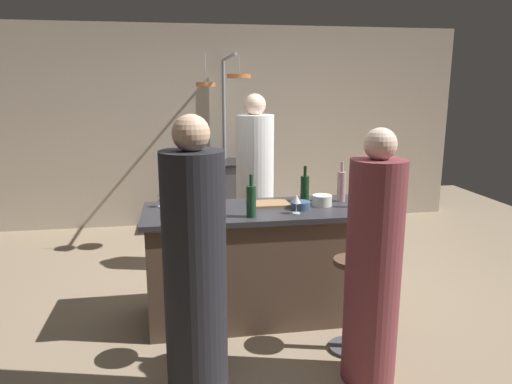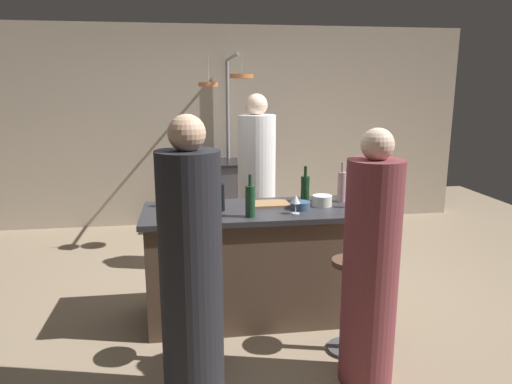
% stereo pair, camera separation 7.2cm
% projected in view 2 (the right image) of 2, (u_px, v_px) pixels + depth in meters
% --- Properties ---
extents(ground_plane, '(9.00, 9.00, 0.00)m').
position_uv_depth(ground_plane, '(259.00, 314.00, 3.90)').
color(ground_plane, gray).
extents(back_wall, '(6.40, 0.16, 2.60)m').
position_uv_depth(back_wall, '(227.00, 127.00, 6.37)').
color(back_wall, '#BCAD99').
rests_on(back_wall, ground_plane).
extents(kitchen_island, '(1.80, 0.72, 0.90)m').
position_uv_depth(kitchen_island, '(259.00, 263.00, 3.80)').
color(kitchen_island, brown).
rests_on(kitchen_island, ground_plane).
extents(stove_range, '(0.80, 0.64, 0.89)m').
position_uv_depth(stove_range, '(230.00, 195.00, 6.17)').
color(stove_range, '#47474C').
rests_on(stove_range, ground_plane).
extents(chef, '(0.37, 0.37, 1.76)m').
position_uv_depth(chef, '(257.00, 190.00, 4.74)').
color(chef, white).
rests_on(chef, ground_plane).
extents(bar_stool_right, '(0.28, 0.28, 0.68)m').
position_uv_depth(bar_stool_right, '(349.00, 301.00, 3.30)').
color(bar_stool_right, '#4C4C51').
rests_on(bar_stool_right, ground_plane).
extents(guest_right, '(0.34, 0.34, 1.61)m').
position_uv_depth(guest_right, '(370.00, 270.00, 2.89)').
color(guest_right, brown).
rests_on(guest_right, ground_plane).
extents(bar_stool_left, '(0.28, 0.28, 0.68)m').
position_uv_depth(bar_stool_left, '(199.00, 311.00, 3.15)').
color(bar_stool_left, '#4C4C51').
rests_on(bar_stool_left, ground_plane).
extents(guest_left, '(0.36, 0.36, 1.69)m').
position_uv_depth(guest_left, '(191.00, 276.00, 2.69)').
color(guest_left, black).
rests_on(guest_left, ground_plane).
extents(overhead_pot_rack, '(0.58, 1.36, 2.17)m').
position_uv_depth(overhead_pot_rack, '(229.00, 105.00, 5.54)').
color(overhead_pot_rack, gray).
rests_on(overhead_pot_rack, ground_plane).
extents(cutting_board, '(0.32, 0.22, 0.02)m').
position_uv_depth(cutting_board, '(269.00, 204.00, 3.82)').
color(cutting_board, '#997047').
rests_on(cutting_board, kitchen_island).
extents(pepper_mill, '(0.05, 0.05, 0.21)m').
position_uv_depth(pepper_mill, '(361.00, 195.00, 3.71)').
color(pepper_mill, '#382319').
rests_on(pepper_mill, kitchen_island).
extents(wine_bottle_white, '(0.07, 0.07, 0.33)m').
position_uv_depth(wine_bottle_white, '(209.00, 196.00, 3.57)').
color(wine_bottle_white, gray).
rests_on(wine_bottle_white, kitchen_island).
extents(wine_bottle_red, '(0.07, 0.07, 0.29)m').
position_uv_depth(wine_bottle_red, '(305.00, 188.00, 3.92)').
color(wine_bottle_red, '#143319').
rests_on(wine_bottle_red, kitchen_island).
extents(wine_bottle_green, '(0.07, 0.07, 0.32)m').
position_uv_depth(wine_bottle_green, '(250.00, 201.00, 3.45)').
color(wine_bottle_green, '#193D23').
rests_on(wine_bottle_green, kitchen_island).
extents(wine_bottle_rose, '(0.07, 0.07, 0.33)m').
position_uv_depth(wine_bottle_rose, '(342.00, 186.00, 3.90)').
color(wine_bottle_rose, '#B78C8E').
rests_on(wine_bottle_rose, kitchen_island).
extents(wine_bottle_dark, '(0.07, 0.07, 0.29)m').
position_uv_depth(wine_bottle_dark, '(220.00, 196.00, 3.62)').
color(wine_bottle_dark, black).
rests_on(wine_bottle_dark, kitchen_island).
extents(wine_glass_near_right_guest, '(0.07, 0.07, 0.15)m').
position_uv_depth(wine_glass_near_right_guest, '(182.00, 193.00, 3.78)').
color(wine_glass_near_right_guest, silver).
rests_on(wine_glass_near_right_guest, kitchen_island).
extents(wine_glass_near_left_guest, '(0.07, 0.07, 0.15)m').
position_uv_depth(wine_glass_near_left_guest, '(161.00, 194.00, 3.75)').
color(wine_glass_near_left_guest, silver).
rests_on(wine_glass_near_left_guest, kitchen_island).
extents(wine_glass_by_chef, '(0.07, 0.07, 0.15)m').
position_uv_depth(wine_glass_by_chef, '(296.00, 200.00, 3.53)').
color(wine_glass_by_chef, silver).
rests_on(wine_glass_by_chef, kitchen_island).
extents(mixing_bowl_ceramic, '(0.16, 0.16, 0.08)m').
position_uv_depth(mixing_bowl_ceramic, '(322.00, 201.00, 3.78)').
color(mixing_bowl_ceramic, silver).
rests_on(mixing_bowl_ceramic, kitchen_island).
extents(mixing_bowl_blue, '(0.15, 0.15, 0.06)m').
position_uv_depth(mixing_bowl_blue, '(300.00, 205.00, 3.68)').
color(mixing_bowl_blue, '#334C6B').
rests_on(mixing_bowl_blue, kitchen_island).
extents(mixing_bowl_steel, '(0.19, 0.19, 0.06)m').
position_uv_depth(mixing_bowl_steel, '(184.00, 212.00, 3.49)').
color(mixing_bowl_steel, '#B7B7BC').
rests_on(mixing_bowl_steel, kitchen_island).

